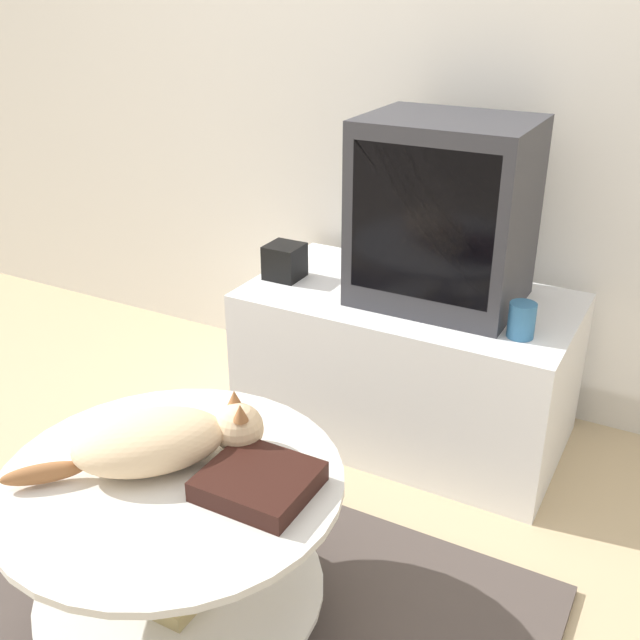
% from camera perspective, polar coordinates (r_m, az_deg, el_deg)
% --- Properties ---
extents(ground_plane, '(12.00, 12.00, 0.00)m').
position_cam_1_polar(ground_plane, '(1.97, -10.18, -22.07)').
color(ground_plane, tan).
extents(wall_back, '(8.00, 0.05, 2.60)m').
position_cam_1_polar(wall_back, '(2.59, 8.55, 21.91)').
color(wall_back, silver).
rests_on(wall_back, ground_plane).
extents(rug, '(1.61, 1.13, 0.02)m').
position_cam_1_polar(rug, '(1.96, -10.20, -21.87)').
color(rug, '#4C423D').
rests_on(rug, ground_plane).
extents(tv_stand, '(1.03, 0.58, 0.50)m').
position_cam_1_polar(tv_stand, '(2.49, 6.63, -3.38)').
color(tv_stand, white).
rests_on(tv_stand, ground_plane).
extents(tv, '(0.49, 0.39, 0.56)m').
position_cam_1_polar(tv, '(2.28, 9.43, 8.07)').
color(tv, '#333338').
rests_on(tv, tv_stand).
extents(speaker, '(0.11, 0.11, 0.11)m').
position_cam_1_polar(speaker, '(2.49, -2.71, 4.49)').
color(speaker, black).
rests_on(speaker, tv_stand).
extents(mug, '(0.08, 0.08, 0.10)m').
position_cam_1_polar(mug, '(2.15, 15.11, -0.02)').
color(mug, teal).
rests_on(mug, tv_stand).
extents(coffee_table, '(0.75, 0.75, 0.42)m').
position_cam_1_polar(coffee_table, '(1.77, -10.90, -15.74)').
color(coffee_table, '#B2B2B7').
rests_on(coffee_table, rug).
extents(dvd_box, '(0.22, 0.21, 0.05)m').
position_cam_1_polar(dvd_box, '(1.60, -4.70, -12.15)').
color(dvd_box, black).
rests_on(dvd_box, coffee_table).
extents(cat, '(0.42, 0.44, 0.14)m').
position_cam_1_polar(cat, '(1.69, -12.02, -8.93)').
color(cat, beige).
rests_on(cat, coffee_table).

